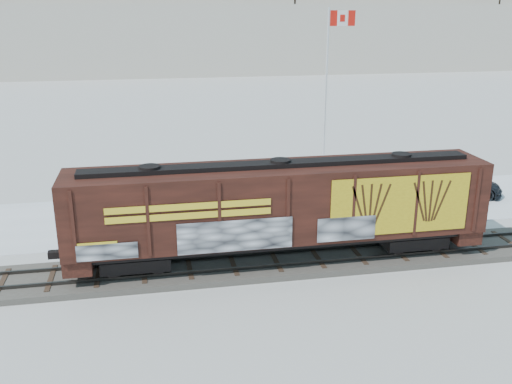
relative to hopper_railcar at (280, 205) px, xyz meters
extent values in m
plane|color=white|center=(1.81, 0.01, -2.98)|extent=(500.00, 500.00, 0.00)
cube|color=#59544C|center=(1.81, 0.01, -2.84)|extent=(50.00, 3.40, 0.28)
cube|color=#33302D|center=(1.81, -0.71, -2.62)|extent=(50.00, 0.10, 0.15)
cube|color=#33302D|center=(1.81, 0.73, -2.62)|extent=(50.00, 0.10, 0.15)
cube|color=white|center=(1.81, 7.51, -2.96)|extent=(40.00, 8.00, 0.03)
cube|color=white|center=(1.81, 95.01, 3.02)|extent=(360.00, 40.00, 12.00)
cube|color=white|center=(1.81, 125.01, 9.02)|extent=(360.00, 40.00, 24.00)
cube|color=black|center=(-6.53, 0.01, -2.10)|extent=(3.00, 2.00, 0.90)
cube|color=black|center=(6.52, 0.01, -2.10)|extent=(3.00, 2.00, 0.90)
cylinder|color=black|center=(-7.48, -0.77, -2.10)|extent=(0.90, 0.12, 0.90)
cube|color=black|center=(0.00, 0.01, -1.57)|extent=(18.96, 2.40, 0.25)
cube|color=#3E1810|center=(0.00, 0.01, 0.19)|extent=(18.96, 3.00, 3.27)
cube|color=black|center=(0.00, 0.01, 1.92)|extent=(17.44, 0.90, 0.20)
cube|color=gold|center=(5.11, -1.53, 0.19)|extent=(6.45, 0.03, 2.65)
cube|color=gold|center=(-4.18, -1.53, 0.54)|extent=(6.83, 0.02, 0.70)
cube|color=silver|center=(-2.28, -1.54, -0.70)|extent=(4.93, 0.03, 1.40)
cylinder|color=silver|center=(6.42, 13.93, -2.88)|extent=(0.90, 0.90, 0.20)
cylinder|color=silver|center=(6.42, 13.93, 2.77)|extent=(0.14, 0.14, 11.50)
cube|color=red|center=(6.77, 13.93, 7.82)|extent=(0.50, 0.07, 1.00)
cube|color=white|center=(7.37, 13.93, 7.82)|extent=(0.70, 0.09, 1.00)
cube|color=red|center=(8.02, 13.93, 7.82)|extent=(0.50, 0.07, 1.00)
imported|color=silver|center=(-0.20, 6.84, -2.11)|extent=(5.17, 2.64, 1.69)
imported|color=silver|center=(-0.44, 6.58, -2.27)|extent=(4.32, 2.12, 1.36)
imported|color=black|center=(13.56, 8.05, -2.17)|extent=(5.78, 4.05, 1.55)
camera|label=1|loc=(-5.62, -23.66, 8.51)|focal=40.00mm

